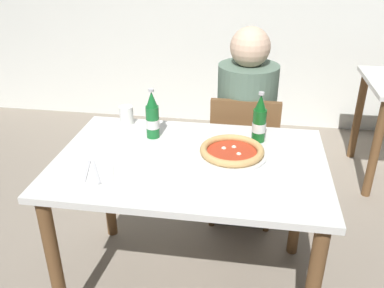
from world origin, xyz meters
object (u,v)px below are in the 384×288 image
at_px(dining_table_main, 190,181).
at_px(diner_seated, 245,133).
at_px(paper_cup, 126,115).
at_px(beer_bottle_center, 259,121).
at_px(napkin_with_cutlery, 92,172).
at_px(pizza_margherita_near, 232,152).
at_px(beer_bottle_left, 152,117).
at_px(chair_behind_table, 243,152).

relative_size(dining_table_main, diner_seated, 0.99).
bearing_deg(paper_cup, diner_seated, 28.11).
distance_m(beer_bottle_center, napkin_with_cutlery, 0.81).
relative_size(pizza_margherita_near, paper_cup, 3.30).
relative_size(napkin_with_cutlery, paper_cup, 2.43).
relative_size(diner_seated, napkin_with_cutlery, 5.24).
height_order(diner_seated, beer_bottle_left, diner_seated).
bearing_deg(napkin_with_cutlery, beer_bottle_left, 65.45).
height_order(chair_behind_table, pizza_margherita_near, chair_behind_table).
distance_m(diner_seated, napkin_with_cutlery, 1.05).
bearing_deg(diner_seated, pizza_margherita_near, -94.17).
distance_m(diner_seated, paper_cup, 0.73).
height_order(beer_bottle_left, paper_cup, beer_bottle_left).
distance_m(diner_seated, beer_bottle_left, 0.69).
bearing_deg(dining_table_main, beer_bottle_center, 38.49).
relative_size(beer_bottle_left, beer_bottle_center, 1.00).
xyz_separation_m(pizza_margherita_near, paper_cup, (-0.57, 0.27, 0.03)).
height_order(dining_table_main, paper_cup, paper_cup).
bearing_deg(diner_seated, beer_bottle_center, -80.56).
relative_size(dining_table_main, chair_behind_table, 1.41).
xyz_separation_m(beer_bottle_left, napkin_with_cutlery, (-0.17, -0.38, -0.10)).
bearing_deg(paper_cup, beer_bottle_center, -8.13).
relative_size(diner_seated, beer_bottle_left, 4.89).
relative_size(dining_table_main, paper_cup, 12.63).
height_order(diner_seated, beer_bottle_center, diner_seated).
relative_size(beer_bottle_center, paper_cup, 2.60).
bearing_deg(beer_bottle_left, beer_bottle_center, 4.06).
bearing_deg(beer_bottle_center, napkin_with_cutlery, -148.74).
height_order(diner_seated, napkin_with_cutlery, diner_seated).
bearing_deg(beer_bottle_center, dining_table_main, -141.51).
xyz_separation_m(dining_table_main, pizza_margherita_near, (0.18, 0.06, 0.14)).
distance_m(dining_table_main, diner_seated, 0.70).
bearing_deg(diner_seated, dining_table_main, -108.69).
bearing_deg(napkin_with_cutlery, dining_table_main, 24.93).
bearing_deg(dining_table_main, napkin_with_cutlery, -155.07).
distance_m(chair_behind_table, pizza_margherita_near, 0.62).
bearing_deg(napkin_with_cutlery, paper_cup, 90.20).
bearing_deg(paper_cup, napkin_with_cutlery, -89.80).
xyz_separation_m(dining_table_main, diner_seated, (0.22, 0.66, -0.05)).
bearing_deg(paper_cup, dining_table_main, -40.30).
relative_size(dining_table_main, napkin_with_cutlery, 5.21).
height_order(chair_behind_table, paper_cup, chair_behind_table).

